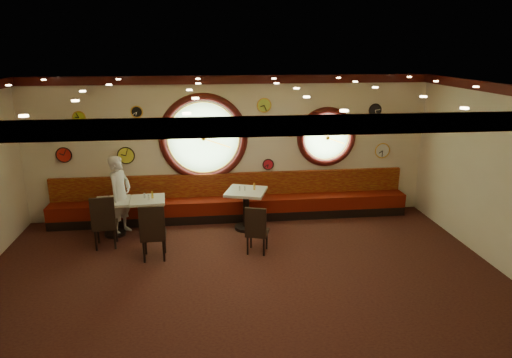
# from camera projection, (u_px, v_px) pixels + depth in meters

# --- Properties ---
(floor) EXTENTS (9.00, 6.00, 0.00)m
(floor) POSITION_uv_depth(u_px,v_px,m) (244.00, 276.00, 7.85)
(floor) COLOR black
(floor) RESTS_ON ground
(ceiling) EXTENTS (9.00, 6.00, 0.02)m
(ceiling) POSITION_uv_depth(u_px,v_px,m) (242.00, 87.00, 6.94)
(ceiling) COLOR #B78B33
(ceiling) RESTS_ON wall_back
(wall_back) EXTENTS (9.00, 0.02, 3.20)m
(wall_back) POSITION_uv_depth(u_px,v_px,m) (231.00, 148.00, 10.25)
(wall_back) COLOR beige
(wall_back) RESTS_ON floor
(wall_front) EXTENTS (9.00, 0.02, 3.20)m
(wall_front) POSITION_uv_depth(u_px,v_px,m) (271.00, 277.00, 4.54)
(wall_front) COLOR beige
(wall_front) RESTS_ON floor
(wall_right) EXTENTS (0.02, 6.00, 3.20)m
(wall_right) POSITION_uv_depth(u_px,v_px,m) (501.00, 178.00, 7.92)
(wall_right) COLOR beige
(wall_right) RESTS_ON floor
(molding_back) EXTENTS (9.00, 0.10, 0.18)m
(molding_back) POSITION_uv_depth(u_px,v_px,m) (230.00, 80.00, 9.78)
(molding_back) COLOR #360B09
(molding_back) RESTS_ON wall_back
(molding_front) EXTENTS (9.00, 0.10, 0.18)m
(molding_front) POSITION_uv_depth(u_px,v_px,m) (272.00, 126.00, 4.16)
(molding_front) COLOR #360B09
(molding_front) RESTS_ON wall_back
(molding_right) EXTENTS (0.10, 6.00, 0.18)m
(molding_right) POSITION_uv_depth(u_px,v_px,m) (512.00, 90.00, 7.48)
(molding_right) COLOR #360B09
(molding_right) RESTS_ON wall_back
(banquette_base) EXTENTS (8.00, 0.55, 0.20)m
(banquette_base) POSITION_uv_depth(u_px,v_px,m) (232.00, 215.00, 10.41)
(banquette_base) COLOR black
(banquette_base) RESTS_ON floor
(banquette_seat) EXTENTS (8.00, 0.55, 0.30)m
(banquette_seat) POSITION_uv_depth(u_px,v_px,m) (232.00, 204.00, 10.34)
(banquette_seat) COLOR #591007
(banquette_seat) RESTS_ON banquette_base
(banquette_back) EXTENTS (8.00, 0.10, 0.55)m
(banquette_back) POSITION_uv_depth(u_px,v_px,m) (231.00, 185.00, 10.44)
(banquette_back) COLOR #630708
(banquette_back) RESTS_ON wall_back
(porthole_left_glass) EXTENTS (1.66, 0.02, 1.66)m
(porthole_left_glass) POSITION_uv_depth(u_px,v_px,m) (203.00, 138.00, 10.11)
(porthole_left_glass) COLOR #7BAC67
(porthole_left_glass) RESTS_ON wall_back
(porthole_left_frame) EXTENTS (1.98, 0.18, 1.98)m
(porthole_left_frame) POSITION_uv_depth(u_px,v_px,m) (203.00, 138.00, 10.09)
(porthole_left_frame) COLOR #360B09
(porthole_left_frame) RESTS_ON wall_back
(porthole_left_ring) EXTENTS (1.61, 0.03, 1.61)m
(porthole_left_ring) POSITION_uv_depth(u_px,v_px,m) (204.00, 138.00, 10.07)
(porthole_left_ring) COLOR gold
(porthole_left_ring) RESTS_ON wall_back
(porthole_right_glass) EXTENTS (1.10, 0.02, 1.10)m
(porthole_right_glass) POSITION_uv_depth(u_px,v_px,m) (326.00, 137.00, 10.45)
(porthole_right_glass) COLOR #7BAC67
(porthole_right_glass) RESTS_ON wall_back
(porthole_right_frame) EXTENTS (1.38, 0.18, 1.38)m
(porthole_right_frame) POSITION_uv_depth(u_px,v_px,m) (326.00, 137.00, 10.43)
(porthole_right_frame) COLOR #360B09
(porthole_right_frame) RESTS_ON wall_back
(porthole_right_ring) EXTENTS (1.09, 0.03, 1.09)m
(porthole_right_ring) POSITION_uv_depth(u_px,v_px,m) (327.00, 137.00, 10.40)
(porthole_right_ring) COLOR gold
(porthole_right_ring) RESTS_ON wall_back
(wall_clock_0) EXTENTS (0.32, 0.03, 0.32)m
(wall_clock_0) POSITION_uv_depth(u_px,v_px,m) (64.00, 155.00, 9.81)
(wall_clock_0) COLOR red
(wall_clock_0) RESTS_ON wall_back
(wall_clock_1) EXTENTS (0.30, 0.03, 0.30)m
(wall_clock_1) POSITION_uv_depth(u_px,v_px,m) (264.00, 105.00, 10.03)
(wall_clock_1) COLOR #BBDA44
(wall_clock_1) RESTS_ON wall_back
(wall_clock_2) EXTENTS (0.28, 0.03, 0.28)m
(wall_clock_2) POSITION_uv_depth(u_px,v_px,m) (375.00, 110.00, 10.37)
(wall_clock_2) COLOR black
(wall_clock_2) RESTS_ON wall_back
(wall_clock_3) EXTENTS (0.22, 0.03, 0.22)m
(wall_clock_3) POSITION_uv_depth(u_px,v_px,m) (290.00, 131.00, 10.27)
(wall_clock_3) COLOR #F1EC50
(wall_clock_3) RESTS_ON wall_back
(wall_clock_4) EXTENTS (0.34, 0.03, 0.34)m
(wall_clock_4) POSITION_uv_depth(u_px,v_px,m) (382.00, 151.00, 10.67)
(wall_clock_4) COLOR silver
(wall_clock_4) RESTS_ON wall_back
(wall_clock_5) EXTENTS (0.24, 0.03, 0.24)m
(wall_clock_5) POSITION_uv_depth(u_px,v_px,m) (137.00, 112.00, 9.74)
(wall_clock_5) COLOR black
(wall_clock_5) RESTS_ON wall_back
(wall_clock_6) EXTENTS (0.36, 0.03, 0.36)m
(wall_clock_6) POSITION_uv_depth(u_px,v_px,m) (126.00, 155.00, 9.98)
(wall_clock_6) COLOR yellow
(wall_clock_6) RESTS_ON wall_back
(wall_clock_7) EXTENTS (0.24, 0.03, 0.24)m
(wall_clock_7) POSITION_uv_depth(u_px,v_px,m) (268.00, 164.00, 10.43)
(wall_clock_7) COLOR red
(wall_clock_7) RESTS_ON wall_back
(wall_clock_8) EXTENTS (0.26, 0.03, 0.26)m
(wall_clock_8) POSITION_uv_depth(u_px,v_px,m) (79.00, 118.00, 9.63)
(wall_clock_8) COLOR #A9C327
(wall_clock_8) RESTS_ON wall_back
(table_a) EXTENTS (0.75, 0.75, 0.76)m
(table_a) POSITION_uv_depth(u_px,v_px,m) (114.00, 213.00, 9.42)
(table_a) COLOR black
(table_a) RESTS_ON floor
(table_b) EXTENTS (0.75, 0.75, 0.77)m
(table_b) POSITION_uv_depth(u_px,v_px,m) (148.00, 212.00, 9.51)
(table_b) COLOR black
(table_b) RESTS_ON floor
(table_c) EXTENTS (1.00, 1.00, 0.87)m
(table_c) POSITION_uv_depth(u_px,v_px,m) (246.00, 205.00, 9.72)
(table_c) COLOR black
(table_c) RESTS_ON floor
(chair_a) EXTENTS (0.49, 0.49, 0.66)m
(chair_a) POSITION_uv_depth(u_px,v_px,m) (104.00, 219.00, 8.76)
(chair_a) COLOR black
(chair_a) RESTS_ON floor
(chair_b) EXTENTS (0.47, 0.47, 0.67)m
(chair_b) POSITION_uv_depth(u_px,v_px,m) (153.00, 229.00, 8.27)
(chair_b) COLOR black
(chair_b) RESTS_ON floor
(chair_c) EXTENTS (0.50, 0.50, 0.59)m
(chair_c) POSITION_uv_depth(u_px,v_px,m) (256.00, 227.00, 8.54)
(chair_c) COLOR black
(chair_c) RESTS_ON floor
(condiment_a_salt) EXTENTS (0.03, 0.03, 0.09)m
(condiment_a_salt) POSITION_uv_depth(u_px,v_px,m) (109.00, 198.00, 9.36)
(condiment_a_salt) COLOR silver
(condiment_a_salt) RESTS_ON table_a
(condiment_b_salt) EXTENTS (0.04, 0.04, 0.11)m
(condiment_b_salt) POSITION_uv_depth(u_px,v_px,m) (144.00, 195.00, 9.47)
(condiment_b_salt) COLOR #BDBDC1
(condiment_b_salt) RESTS_ON table_b
(condiment_c_salt) EXTENTS (0.03, 0.03, 0.09)m
(condiment_c_salt) POSITION_uv_depth(u_px,v_px,m) (240.00, 189.00, 9.60)
(condiment_c_salt) COLOR #B9BABE
(condiment_c_salt) RESTS_ON table_c
(condiment_a_pepper) EXTENTS (0.03, 0.03, 0.09)m
(condiment_a_pepper) POSITION_uv_depth(u_px,v_px,m) (113.00, 199.00, 9.29)
(condiment_a_pepper) COLOR #B9B9BD
(condiment_a_pepper) RESTS_ON table_a
(condiment_b_pepper) EXTENTS (0.04, 0.04, 0.11)m
(condiment_b_pepper) POSITION_uv_depth(u_px,v_px,m) (149.00, 197.00, 9.35)
(condiment_b_pepper) COLOR silver
(condiment_b_pepper) RESTS_ON table_b
(condiment_c_pepper) EXTENTS (0.03, 0.03, 0.09)m
(condiment_c_pepper) POSITION_uv_depth(u_px,v_px,m) (245.00, 189.00, 9.61)
(condiment_c_pepper) COLOR silver
(condiment_c_pepper) RESTS_ON table_c
(condiment_a_bottle) EXTENTS (0.05, 0.05, 0.16)m
(condiment_a_bottle) POSITION_uv_depth(u_px,v_px,m) (118.00, 196.00, 9.39)
(condiment_a_bottle) COLOR gold
(condiment_a_bottle) RESTS_ON table_a
(condiment_b_bottle) EXTENTS (0.05, 0.05, 0.15)m
(condiment_b_bottle) POSITION_uv_depth(u_px,v_px,m) (152.00, 195.00, 9.45)
(condiment_b_bottle) COLOR gold
(condiment_b_bottle) RESTS_ON table_b
(condiment_c_bottle) EXTENTS (0.05, 0.05, 0.15)m
(condiment_c_bottle) POSITION_uv_depth(u_px,v_px,m) (254.00, 186.00, 9.65)
(condiment_c_bottle) COLOR gold
(condiment_c_bottle) RESTS_ON table_c
(waiter) EXTENTS (0.61, 0.72, 1.67)m
(waiter) POSITION_uv_depth(u_px,v_px,m) (120.00, 195.00, 9.43)
(waiter) COLOR white
(waiter) RESTS_ON floor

